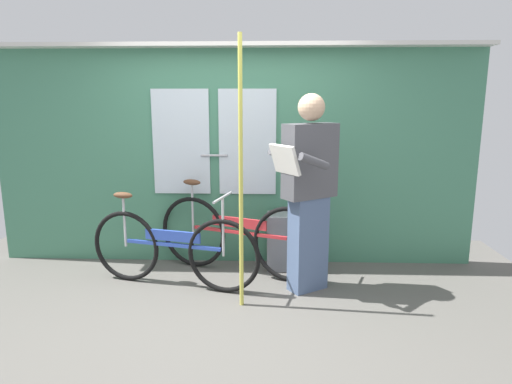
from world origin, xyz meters
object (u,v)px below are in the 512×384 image
(trash_bin_by_wall, at_px, (283,241))
(handrail_pole, at_px, (241,177))
(bicycle_leaning_behind, at_px, (172,248))
(passenger_reading_newspaper, at_px, (309,189))
(bicycle_near_door, at_px, (239,236))

(trash_bin_by_wall, xyz_separation_m, handrail_pole, (-0.38, -0.90, 0.84))
(bicycle_leaning_behind, relative_size, handrail_pole, 0.74)
(bicycle_leaning_behind, distance_m, trash_bin_by_wall, 1.19)
(bicycle_leaning_behind, distance_m, passenger_reading_newspaper, 1.40)
(handrail_pole, bearing_deg, passenger_reading_newspaper, 31.14)
(bicycle_leaning_behind, xyz_separation_m, trash_bin_by_wall, (1.06, 0.52, -0.08))
(bicycle_leaning_behind, bearing_deg, passenger_reading_newspaper, 12.90)
(bicycle_near_door, height_order, bicycle_leaning_behind, bicycle_near_door)
(passenger_reading_newspaper, bearing_deg, bicycle_near_door, -62.60)
(bicycle_near_door, bearing_deg, handrail_pole, -62.67)
(passenger_reading_newspaper, height_order, handrail_pole, handrail_pole)
(trash_bin_by_wall, bearing_deg, handrail_pole, -112.88)
(passenger_reading_newspaper, bearing_deg, bicycle_leaning_behind, -35.21)
(trash_bin_by_wall, bearing_deg, bicycle_leaning_behind, -153.91)
(bicycle_leaning_behind, bearing_deg, handrail_pole, -15.15)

